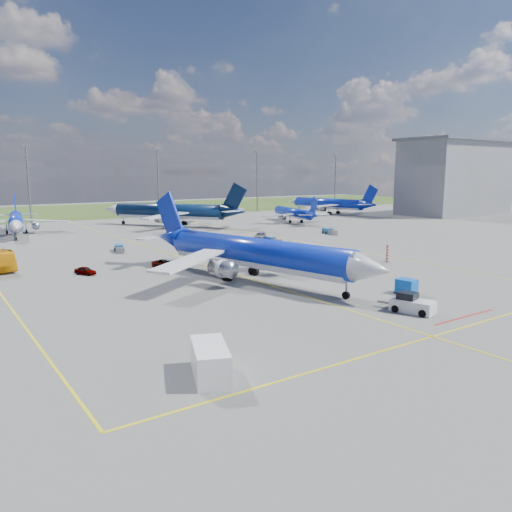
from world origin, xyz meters
TOP-DOWN VIEW (x-y plane):
  - ground at (0.00, 0.00)m, footprint 400.00×400.00m
  - grass_strip at (0.00, 150.00)m, footprint 400.00×80.00m
  - taxiway_lines at (0.17, 27.70)m, footprint 60.25×160.00m
  - floodlight_masts at (10.00, 110.00)m, footprint 202.20×0.50m
  - terminal_building at (120.00, 60.00)m, footprint 42.00×22.00m
  - warning_post at (26.00, 8.00)m, footprint 0.50×0.50m
  - bg_jet_nnw at (-18.24, 82.58)m, footprint 31.16×37.95m
  - bg_jet_n at (20.21, 80.26)m, footprint 54.07×56.14m
  - bg_jet_ne at (54.91, 69.21)m, footprint 29.66×35.03m
  - bg_jet_ene at (84.17, 85.96)m, footprint 36.78×44.47m
  - main_airliner at (-0.10, 8.29)m, footprint 41.81×49.55m
  - pushback_tug at (4.94, -13.70)m, footprint 3.48×6.28m
  - uld_container at (11.17, -7.98)m, footprint 2.14×2.51m
  - service_van at (-21.03, -16.53)m, footprint 4.24×5.91m
  - service_car_a at (-18.07, 25.90)m, footprint 2.86×3.65m
  - service_car_b at (-6.04, 24.78)m, footprint 4.69×3.42m
  - service_car_c at (25.03, 43.43)m, footprint 5.11×4.69m
  - baggage_tug_w at (24.13, 37.63)m, footprint 1.45×4.95m
  - baggage_tug_c at (-6.74, 44.01)m, footprint 2.78×5.41m
  - baggage_tug_e at (44.12, 41.65)m, footprint 3.08×5.79m

SIDE VIEW (x-z plane):
  - ground at x=0.00m, z-range 0.00..0.00m
  - bg_jet_nnw at x=-18.24m, z-range -4.49..4.49m
  - bg_jet_n at x=20.21m, z-range -5.85..5.85m
  - bg_jet_ne at x=54.91m, z-range -3.99..3.99m
  - bg_jet_ene at x=84.17m, z-range -5.21..5.21m
  - main_airliner at x=-0.10m, z-range -5.67..5.67m
  - grass_strip at x=0.00m, z-range 0.00..0.01m
  - taxiway_lines at x=0.17m, z-range 0.00..0.02m
  - baggage_tug_w at x=24.13m, z-range -0.04..1.07m
  - baggage_tug_c at x=-6.74m, z-range -0.04..1.14m
  - service_car_a at x=-18.07m, z-range 0.00..1.16m
  - baggage_tug_e at x=44.12m, z-range -0.04..1.22m
  - service_car_b at x=-6.04m, z-range 0.00..1.19m
  - service_car_c at x=25.03m, z-range 0.00..1.44m
  - pushback_tug at x=4.94m, z-range -0.20..1.89m
  - uld_container at x=11.17m, z-range 0.00..1.79m
  - service_van at x=-21.03m, z-range 0.00..2.38m
  - warning_post at x=26.00m, z-range 0.00..3.00m
  - floodlight_masts at x=10.00m, z-range 1.21..23.91m
  - terminal_building at x=120.00m, z-range 0.07..26.07m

